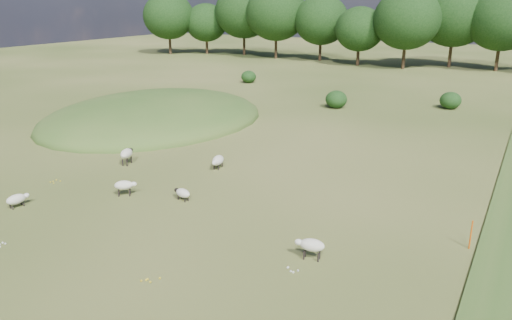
# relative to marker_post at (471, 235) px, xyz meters

# --- Properties ---
(ground) EXTENTS (160.00, 160.00, 0.00)m
(ground) POSITION_rel_marker_post_xyz_m (-13.32, 19.03, -0.60)
(ground) COLOR #2F4816
(ground) RESTS_ON ground
(mound) EXTENTS (16.00, 20.00, 4.00)m
(mound) POSITION_rel_marker_post_xyz_m (-25.32, 11.03, -0.60)
(mound) COLOR #33561E
(mound) RESTS_ON ground
(treeline) EXTENTS (96.28, 14.66, 11.70)m
(treeline) POSITION_rel_marker_post_xyz_m (-14.37, 54.46, 5.97)
(treeline) COLOR black
(treeline) RESTS_ON ground
(shrubs) EXTENTS (24.70, 10.16, 1.57)m
(shrubs) POSITION_rel_marker_post_xyz_m (-14.90, 26.40, 0.15)
(shrubs) COLOR black
(shrubs) RESTS_ON ground
(marker_post) EXTENTS (0.06, 0.06, 1.20)m
(marker_post) POSITION_rel_marker_post_xyz_m (0.00, 0.00, 0.00)
(marker_post) COLOR #D8590C
(marker_post) RESTS_ON ground
(sheep_0) EXTENTS (1.19, 0.66, 0.83)m
(sheep_0) POSITION_rel_marker_post_xyz_m (-5.08, -3.81, -0.02)
(sheep_0) COLOR beige
(sheep_0) RESTS_ON ground
(sheep_1) EXTENTS (1.07, 0.62, 0.59)m
(sheep_1) POSITION_rel_marker_post_xyz_m (-12.81, -1.56, -0.23)
(sheep_1) COLOR beige
(sheep_1) RESTS_ON ground
(sheep_2) EXTENTS (0.62, 1.13, 0.63)m
(sheep_2) POSITION_rel_marker_post_xyz_m (-19.05, -6.06, -0.20)
(sheep_2) COLOR beige
(sheep_2) RESTS_ON ground
(sheep_3) EXTENTS (0.89, 1.37, 0.95)m
(sheep_3) POSITION_rel_marker_post_xyz_m (-19.08, 1.27, 0.06)
(sheep_3) COLOR beige
(sheep_3) RESTS_ON ground
(sheep_4) EXTENTS (0.82, 1.36, 0.76)m
(sheep_4) POSITION_rel_marker_post_xyz_m (-13.98, 3.27, -0.12)
(sheep_4) COLOR beige
(sheep_4) RESTS_ON ground
(sheep_5) EXTENTS (1.07, 0.95, 0.79)m
(sheep_5) POSITION_rel_marker_post_xyz_m (-15.67, -2.51, -0.05)
(sheep_5) COLOR beige
(sheep_5) RESTS_ON ground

